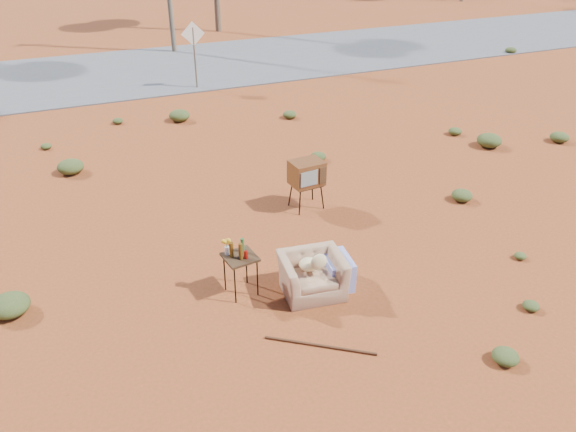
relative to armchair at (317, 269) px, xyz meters
name	(u,v)px	position (x,y,z in m)	size (l,w,h in m)	color
ground	(304,300)	(-0.31, -0.18, -0.41)	(140.00, 140.00, 0.00)	#91391D
highway	(137,71)	(-0.31, 14.82, -0.39)	(140.00, 7.00, 0.04)	#565659
armchair	(317,269)	(0.00, 0.00, 0.00)	(1.26, 0.77, 0.87)	#9C7355
tv_unit	(307,174)	(1.03, 2.65, 0.36)	(0.68, 0.57, 1.03)	black
side_table	(237,255)	(-1.19, 0.44, 0.32)	(0.54, 0.54, 0.99)	#382614
rusty_bar	(320,345)	(-0.54, -1.23, -0.38)	(0.04, 0.04, 1.62)	#482513
road_sign	(194,43)	(1.19, 11.82, 1.10)	(0.78, 0.06, 2.19)	brown
scrub_patch	(184,188)	(-1.13, 4.23, -0.27)	(17.49, 8.07, 0.33)	#3F4A20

